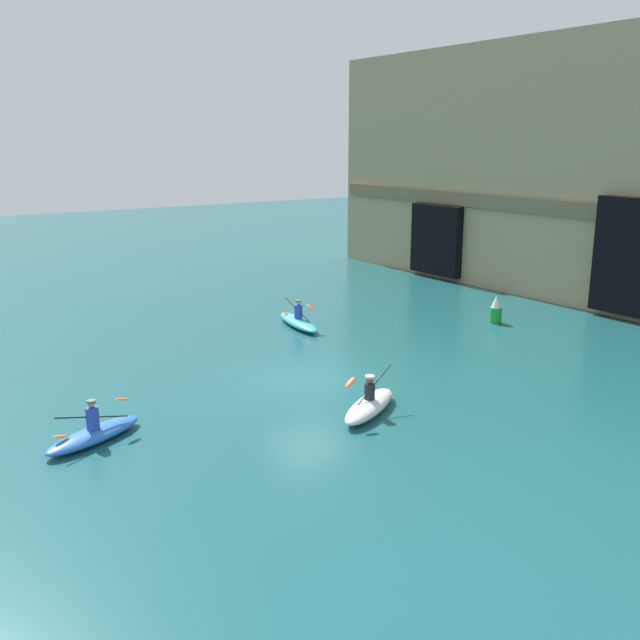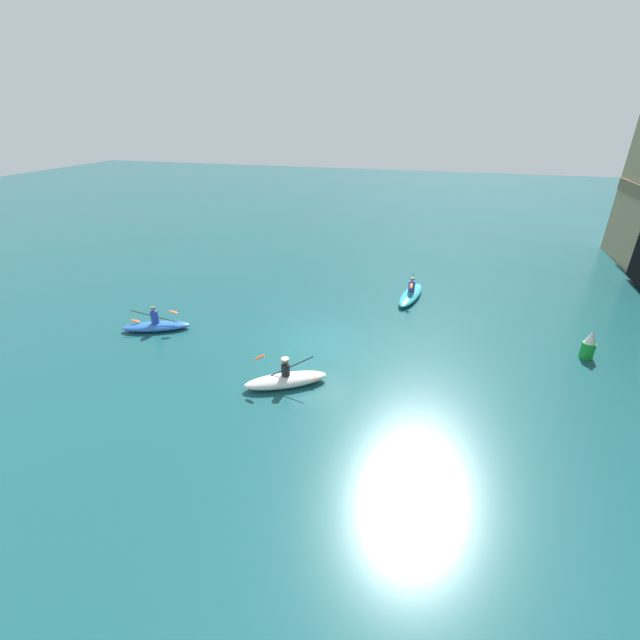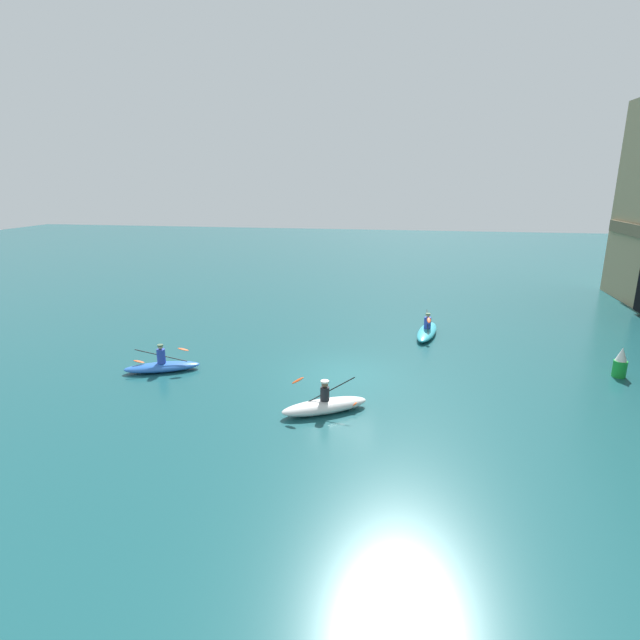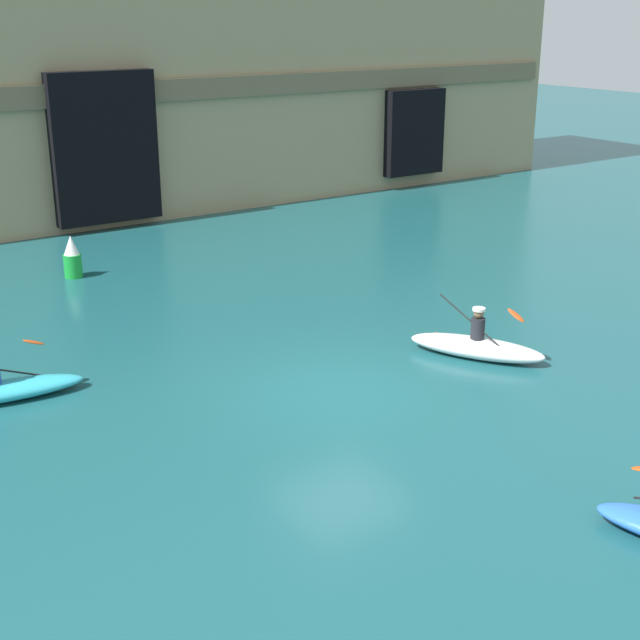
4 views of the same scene
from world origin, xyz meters
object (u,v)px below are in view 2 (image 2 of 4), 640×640
kayak_white (286,379)px  kayak_blue (156,325)px  kayak_cyan (411,294)px  marker_buoy (589,345)px

kayak_white → kayak_blue: bearing=-49.5°
kayak_blue → kayak_white: 7.50m
kayak_blue → kayak_cyan: (-6.82, 10.65, -0.00)m
kayak_blue → marker_buoy: (-2.63, 17.93, 0.33)m
kayak_cyan → kayak_blue: bearing=132.3°
marker_buoy → kayak_cyan: bearing=-119.9°
kayak_white → marker_buoy: (-5.10, 10.85, 0.31)m
kayak_white → marker_buoy: kayak_white is taller
kayak_cyan → kayak_white: kayak_white is taller
kayak_blue → kayak_cyan: bearing=9.6°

